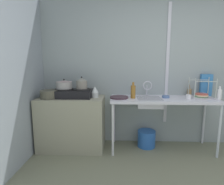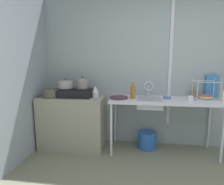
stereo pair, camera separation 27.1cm
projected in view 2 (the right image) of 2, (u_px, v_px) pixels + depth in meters
wall_back at (177, 72)px, 2.94m from camera, size 5.17×0.10×2.41m
wall_metal_strip at (170, 65)px, 2.88m from camera, size 0.05×0.01×1.93m
counter_concrete at (73, 122)px, 2.97m from camera, size 1.01×0.56×0.83m
counter_sink at (164, 103)px, 2.72m from camera, size 1.59×0.56×0.83m
stove at (74, 93)px, 2.89m from camera, size 0.57×0.37×0.14m
pot_on_left_burner at (66, 84)px, 2.89m from camera, size 0.25×0.25×0.15m
pot_on_right_burner at (83, 83)px, 2.85m from camera, size 0.17×0.17×0.19m
pot_beside_stove at (51, 93)px, 2.84m from camera, size 0.27×0.27×0.13m
percolator at (95, 92)px, 2.85m from camera, size 0.11×0.11×0.18m
sink_basin at (149, 103)px, 2.74m from camera, size 0.37×0.38×0.12m
faucet at (149, 87)px, 2.86m from camera, size 0.15×0.08×0.25m
frying_pan at (119, 97)px, 2.76m from camera, size 0.28×0.28×0.03m
dish_rack at (205, 97)px, 2.66m from camera, size 0.33×0.27×0.31m
cup_by_rack at (191, 98)px, 2.61m from camera, size 0.08×0.08×0.07m
small_bowl_on_drainboard at (167, 98)px, 2.73m from camera, size 0.11×0.11×0.04m
bottle_by_sink at (133, 92)px, 2.73m from camera, size 0.07×0.07×0.25m
bottle_by_rack at (224, 96)px, 2.52m from camera, size 0.06×0.06×0.20m
cereal_box at (211, 86)px, 2.80m from camera, size 0.18×0.08×0.35m
utensil_jar at (193, 93)px, 2.86m from camera, size 0.07×0.07×0.24m
bucket_on_floor at (147, 140)px, 2.93m from camera, size 0.29×0.29×0.27m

